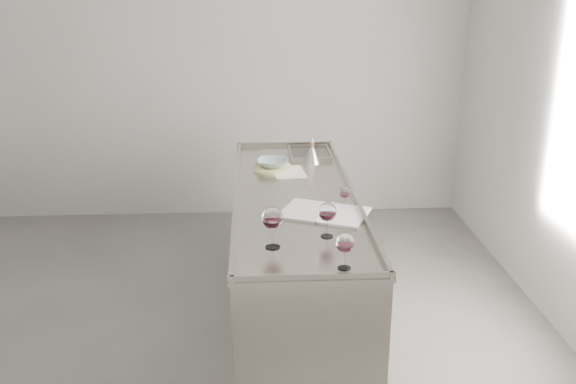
{
  "coord_description": "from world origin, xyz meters",
  "views": [
    {
      "loc": [
        0.24,
        -3.51,
        2.27
      ],
      "look_at": [
        0.45,
        0.11,
        1.02
      ],
      "focal_mm": 40.0,
      "sensor_mm": 36.0,
      "label": 1
    }
  ],
  "objects": [
    {
      "name": "trivet",
      "position": [
        0.38,
        0.85,
        0.95
      ],
      "size": [
        0.32,
        0.32,
        0.02
      ],
      "primitive_type": "cylinder",
      "rotation": [
        0.0,
        0.0,
        0.17
      ],
      "color": "beige",
      "rests_on": "counter"
    },
    {
      "name": "wine_funnel",
      "position": [
        0.67,
        1.0,
        1.0
      ],
      "size": [
        0.13,
        0.13,
        0.19
      ],
      "rotation": [
        0.0,
        0.0,
        0.24
      ],
      "color": "#A7A295",
      "rests_on": "counter"
    },
    {
      "name": "notebook",
      "position": [
        0.65,
        -0.06,
        0.95
      ],
      "size": [
        0.58,
        0.5,
        0.02
      ],
      "rotation": [
        0.0,
        0.0,
        -0.41
      ],
      "color": "white",
      "rests_on": "counter"
    },
    {
      "name": "room_shell",
      "position": [
        0.0,
        0.0,
        1.4
      ],
      "size": [
        4.54,
        5.04,
        2.84
      ],
      "color": "#585552",
      "rests_on": "ground"
    },
    {
      "name": "wine_glass_right",
      "position": [
        0.66,
        -0.78,
        1.07
      ],
      "size": [
        0.09,
        0.09,
        0.18
      ],
      "rotation": [
        0.0,
        0.0,
        0.17
      ],
      "color": "white",
      "rests_on": "counter"
    },
    {
      "name": "ceramic_bowl",
      "position": [
        0.38,
        0.85,
        0.99
      ],
      "size": [
        0.25,
        0.25,
        0.05
      ],
      "primitive_type": "imported",
      "rotation": [
        0.0,
        0.0,
        -0.13
      ],
      "color": "#8FA3A7",
      "rests_on": "trivet"
    },
    {
      "name": "wine_glass_left",
      "position": [
        0.33,
        -0.52,
        1.09
      ],
      "size": [
        0.11,
        0.11,
        0.22
      ],
      "rotation": [
        0.0,
        0.0,
        0.16
      ],
      "color": "white",
      "rests_on": "counter"
    },
    {
      "name": "wine_glass_small",
      "position": [
        0.78,
        0.02,
        1.04
      ],
      "size": [
        0.07,
        0.07,
        0.14
      ],
      "rotation": [
        0.0,
        0.0,
        -0.16
      ],
      "color": "white",
      "rests_on": "counter"
    },
    {
      "name": "loose_paper_under",
      "position": [
        0.38,
        0.88,
        0.94
      ],
      "size": [
        0.25,
        0.31,
        0.0
      ],
      "primitive_type": "cube",
      "rotation": [
        0.0,
        0.0,
        -0.24
      ],
      "color": "white",
      "rests_on": "counter"
    },
    {
      "name": "loose_paper_top",
      "position": [
        0.49,
        0.77,
        0.94
      ],
      "size": [
        0.25,
        0.33,
        0.0
      ],
      "primitive_type": "cube",
      "rotation": [
        0.0,
        0.0,
        0.11
      ],
      "color": "white",
      "rests_on": "counter"
    },
    {
      "name": "counter",
      "position": [
        0.5,
        0.3,
        0.47
      ],
      "size": [
        0.77,
        2.42,
        0.97
      ],
      "color": "gray",
      "rests_on": "ground"
    },
    {
      "name": "wine_glass_middle",
      "position": [
        0.62,
        -0.39,
        1.08
      ],
      "size": [
        0.1,
        0.1,
        0.19
      ],
      "rotation": [
        0.0,
        0.0,
        -0.28
      ],
      "color": "white",
      "rests_on": "counter"
    }
  ]
}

